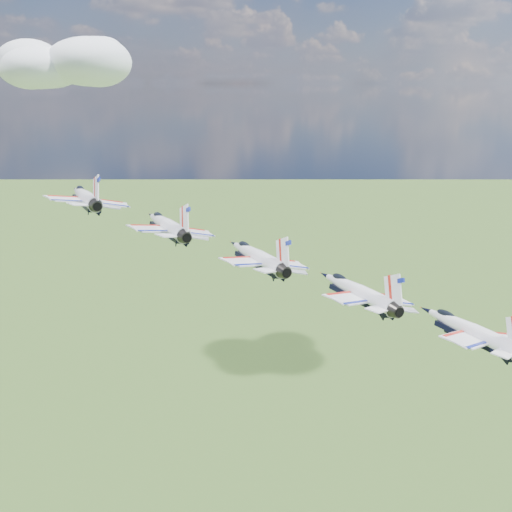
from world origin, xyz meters
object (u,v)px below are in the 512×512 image
jet_3 (356,291)px  jet_4 (468,330)px  jet_2 (256,256)px  jet_1 (166,225)px  jet_0 (85,197)px

jet_3 → jet_4: (7.41, -9.30, -2.63)m
jet_4 → jet_2: bearing=130.1°
jet_2 → jet_1: bearing=130.1°
jet_0 → jet_3: 36.54m
jet_3 → jet_2: bearing=130.1°
jet_2 → jet_0: bearing=130.1°
jet_1 → jet_4: 36.54m
jet_2 → jet_3: size_ratio=1.00×
jet_0 → jet_2: 24.36m
jet_1 → jet_0: bearing=130.1°
jet_3 → jet_4: bearing=-49.9°
jet_4 → jet_0: bearing=130.1°
jet_3 → jet_1: bearing=130.1°
jet_0 → jet_2: size_ratio=1.00×
jet_0 → jet_4: jet_0 is taller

